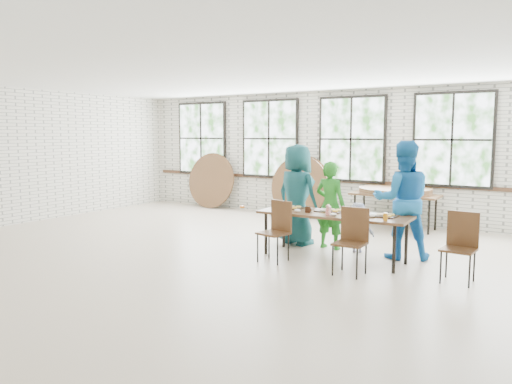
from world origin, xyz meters
TOP-DOWN VIEW (x-y plane):
  - room at (0.00, 4.44)m, footprint 12.00×12.00m
  - dining_table at (1.18, 0.84)m, footprint 2.43×0.90m
  - chair_near_left at (0.48, 0.27)m, footprint 0.49×0.48m
  - chair_near_right at (1.76, 0.22)m, footprint 0.43×0.41m
  - chair_spare at (3.13, 0.66)m, footprint 0.45×0.43m
  - adult_teal at (0.17, 1.49)m, footprint 1.00×0.77m
  - adult_green at (0.83, 1.49)m, footprint 0.59×0.41m
  - toddler at (1.34, 1.49)m, footprint 0.62×0.46m
  - adult_blue at (2.08, 1.49)m, footprint 1.14×1.04m
  - storage_table at (1.20, 3.94)m, footprint 1.80×0.76m
  - tabletop_clutter at (1.26, 0.83)m, footprint 2.03×0.61m
  - round_tops_stacked at (1.20, 3.94)m, footprint 1.50×1.50m
  - round_tops_leaning at (-2.09, 4.19)m, footprint 4.26×0.42m

SIDE VIEW (x-z plane):
  - toddler at x=1.34m, z-range 0.00..0.85m
  - chair_near_left at x=0.48m, z-range 0.08..1.03m
  - chair_near_right at x=1.76m, z-range 0.08..1.03m
  - chair_spare at x=3.13m, z-range 0.08..1.03m
  - storage_table at x=1.20m, z-range 0.32..1.06m
  - dining_table at x=1.18m, z-range 0.32..1.06m
  - round_tops_leaning at x=-2.09m, z-range -0.01..1.48m
  - adult_green at x=0.83m, z-range 0.00..1.53m
  - tabletop_clutter at x=1.26m, z-range 0.71..0.82m
  - round_tops_stacked at x=1.20m, z-range 0.74..0.87m
  - adult_teal at x=0.17m, z-range 0.00..1.81m
  - adult_blue at x=2.08m, z-range 0.00..1.89m
  - room at x=0.00m, z-range -4.17..7.83m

